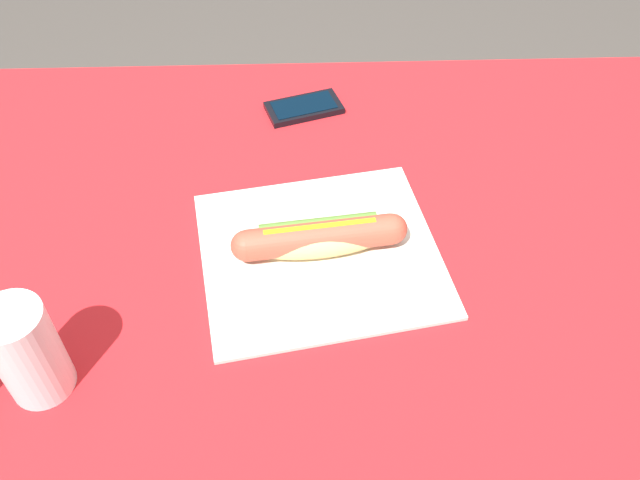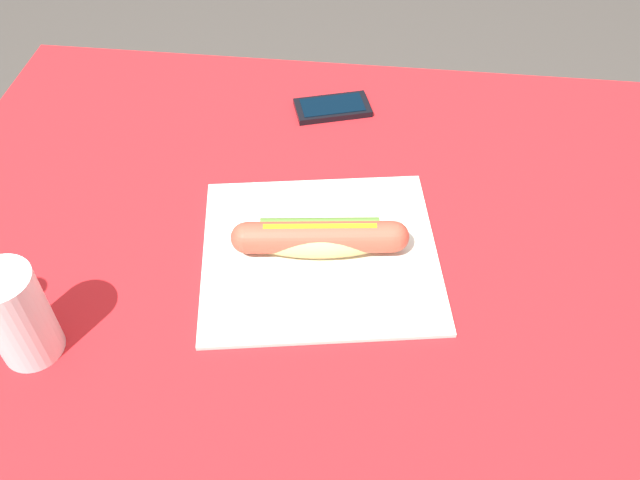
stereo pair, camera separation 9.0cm
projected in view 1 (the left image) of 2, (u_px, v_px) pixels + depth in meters
ground_plane at (325, 461)px, 1.51m from camera, size 6.00×6.00×0.00m
dining_table at (327, 288)px, 1.05m from camera, size 1.21×0.85×0.76m
paper_wrapper at (320, 253)px, 0.92m from camera, size 0.37×0.34×0.01m
hot_dog at (320, 238)px, 0.90m from camera, size 0.24×0.07×0.05m
cell_phone at (304, 108)px, 1.14m from camera, size 0.14×0.10×0.01m
drinking_cup at (27, 352)px, 0.74m from camera, size 0.07×0.07×0.13m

